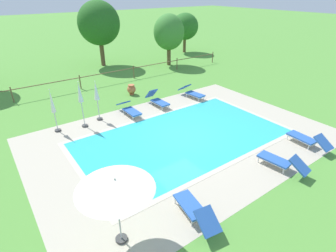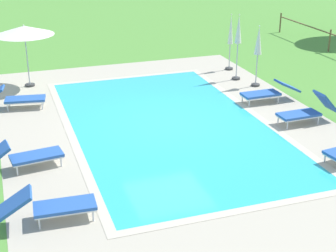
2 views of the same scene
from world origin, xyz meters
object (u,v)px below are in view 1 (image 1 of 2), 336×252
object	(u,v)px
sun_lounger_south_near_corner	(192,92)
patio_umbrella_closed_row_west	(80,96)
sun_lounger_north_far	(157,100)
sun_lounger_north_near_steps	(129,109)
tree_far_west	(99,23)
sun_lounger_south_mid	(308,139)
patio_umbrella_open_foreground	(115,185)
tree_east_mid	(185,27)
terracotta_urn_near_fence	(131,89)
patio_umbrella_closed_row_centre	(96,94)
sun_lounger_north_mid	(281,161)
patio_umbrella_closed_row_mid_west	(53,106)
tree_west_mid	(169,32)
sun_lounger_north_end	(195,209)

from	to	relation	value
sun_lounger_south_near_corner	patio_umbrella_closed_row_west	size ratio (longest dim) A/B	0.82
sun_lounger_north_far	sun_lounger_north_near_steps	bearing A→B (deg)	-175.58
tree_far_west	sun_lounger_south_mid	bearing A→B (deg)	-84.80
patio_umbrella_open_foreground	sun_lounger_north_near_steps	bearing A→B (deg)	59.97
sun_lounger_north_near_steps	tree_east_mid	distance (m)	17.82
sun_lounger_south_near_corner	sun_lounger_north_far	bearing A→B (deg)	176.03
patio_umbrella_open_foreground	tree_east_mid	distance (m)	26.13
patio_umbrella_closed_row_west	terracotta_urn_near_fence	world-z (taller)	patio_umbrella_closed_row_west
sun_lounger_south_near_corner	patio_umbrella_closed_row_centre	distance (m)	6.59
patio_umbrella_closed_row_west	patio_umbrella_closed_row_centre	world-z (taller)	patio_umbrella_closed_row_west
sun_lounger_south_mid	terracotta_urn_near_fence	world-z (taller)	sun_lounger_south_mid
sun_lounger_north_mid	sun_lounger_south_near_corner	xyz separation A→B (m)	(2.26, 8.27, 0.00)
sun_lounger_south_mid	terracotta_urn_near_fence	size ratio (longest dim) A/B	2.93
sun_lounger_north_near_steps	patio_umbrella_closed_row_west	distance (m)	3.01
sun_lounger_south_near_corner	terracotta_urn_near_fence	distance (m)	4.21
patio_umbrella_closed_row_mid_west	tree_far_west	world-z (taller)	tree_far_west
tree_west_mid	terracotta_urn_near_fence	bearing A→B (deg)	-143.80
patio_umbrella_closed_row_centre	terracotta_urn_near_fence	bearing A→B (deg)	35.75
sun_lounger_south_mid	patio_umbrella_closed_row_centre	world-z (taller)	patio_umbrella_closed_row_centre
sun_lounger_north_far	sun_lounger_south_near_corner	size ratio (longest dim) A/B	0.92
patio_umbrella_open_foreground	patio_umbrella_closed_row_centre	xyz separation A→B (m)	(2.71, 8.04, -0.54)
tree_far_west	tree_east_mid	size ratio (longest dim) A/B	1.35
sun_lounger_north_end	patio_umbrella_closed_row_mid_west	world-z (taller)	patio_umbrella_closed_row_mid_west
sun_lounger_north_far	sun_lounger_north_end	xyz separation A→B (m)	(-4.18, -8.40, -0.03)
sun_lounger_north_mid	terracotta_urn_near_fence	bearing A→B (deg)	93.99
patio_umbrella_closed_row_mid_west	terracotta_urn_near_fence	world-z (taller)	patio_umbrella_closed_row_mid_west
sun_lounger_north_end	sun_lounger_south_near_corner	size ratio (longest dim) A/B	1.01
patio_umbrella_closed_row_mid_west	tree_west_mid	world-z (taller)	tree_west_mid
terracotta_urn_near_fence	tree_east_mid	bearing A→B (deg)	36.41
sun_lounger_north_far	tree_east_mid	size ratio (longest dim) A/B	0.45
tree_far_west	sun_lounger_north_end	bearing A→B (deg)	-105.48
patio_umbrella_closed_row_west	patio_umbrella_open_foreground	bearing A→B (deg)	-102.66
tree_far_west	tree_west_mid	xyz separation A→B (m)	(5.23, -3.52, -0.79)
sun_lounger_south_mid	tree_far_west	xyz separation A→B (m)	(-1.76, 19.38, 3.44)
sun_lounger_south_mid	patio_umbrella_closed_row_mid_west	bearing A→B (deg)	137.45
sun_lounger_north_end	patio_umbrella_closed_row_centre	size ratio (longest dim) A/B	0.92
sun_lounger_north_end	tree_east_mid	world-z (taller)	tree_east_mid
sun_lounger_north_far	sun_lounger_north_end	world-z (taller)	sun_lounger_north_far
sun_lounger_north_mid	tree_far_west	world-z (taller)	tree_far_west
terracotta_urn_near_fence	patio_umbrella_closed_row_centre	bearing A→B (deg)	-144.25
sun_lounger_north_end	tree_west_mid	xyz separation A→B (m)	(10.67, 16.13, 2.65)
patio_umbrella_closed_row_centre	terracotta_urn_near_fence	size ratio (longest dim) A/B	3.24
patio_umbrella_closed_row_centre	sun_lounger_south_mid	bearing A→B (deg)	-50.94
sun_lounger_south_mid	patio_umbrella_closed_row_mid_west	xyz separation A→B (m)	(-9.12, 8.37, 1.07)
sun_lounger_north_near_steps	sun_lounger_north_mid	distance (m)	8.67
sun_lounger_north_far	terracotta_urn_near_fence	distance (m)	2.74
sun_lounger_north_mid	sun_lounger_south_mid	size ratio (longest dim) A/B	1.01
sun_lounger_south_mid	sun_lounger_north_end	bearing A→B (deg)	-177.81
patio_umbrella_closed_row_west	tree_west_mid	xyz separation A→B (m)	(11.25, 7.81, 1.28)
patio_umbrella_closed_row_mid_west	patio_umbrella_closed_row_centre	size ratio (longest dim) A/B	1.01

